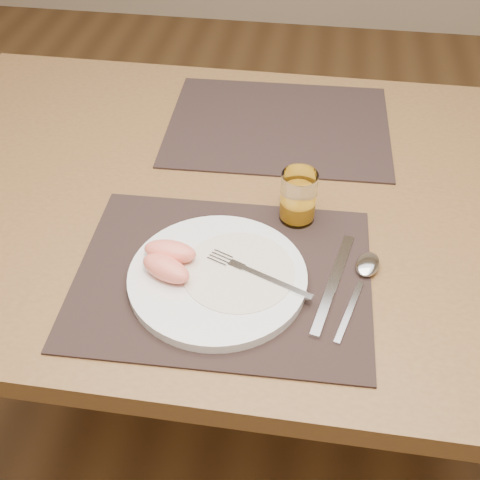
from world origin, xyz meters
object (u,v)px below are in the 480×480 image
object	(u,v)px
placemat_near	(223,276)
placemat_far	(278,125)
table	(258,226)
plate	(218,278)
fork	(250,271)
juice_glass	(298,199)
knife	(330,291)
spoon	(365,271)

from	to	relation	value
placemat_near	placemat_far	size ratio (longest dim) A/B	1.00
table	plate	world-z (taller)	plate
plate	fork	xyz separation A→B (m)	(0.05, 0.01, 0.01)
table	fork	world-z (taller)	fork
placemat_near	placemat_far	distance (m)	0.44
juice_glass	plate	bearing A→B (deg)	-122.67
juice_glass	table	bearing A→B (deg)	136.61
placemat_near	fork	xyz separation A→B (m)	(0.04, -0.00, 0.02)
placemat_near	plate	distance (m)	0.02
fork	table	bearing A→B (deg)	93.64
fork	juice_glass	xyz separation A→B (m)	(0.06, 0.16, 0.02)
placemat_near	juice_glass	bearing A→B (deg)	56.47
placemat_near	plate	bearing A→B (deg)	-112.39
fork	knife	xyz separation A→B (m)	(0.12, -0.01, -0.02)
plate	placemat_far	bearing A→B (deg)	84.26
table	plate	size ratio (longest dim) A/B	5.19
plate	knife	bearing A→B (deg)	0.65
table	placemat_far	bearing A→B (deg)	86.99
plate	spoon	bearing A→B (deg)	12.75
fork	juice_glass	world-z (taller)	juice_glass
table	fork	distance (m)	0.25
placemat_far	juice_glass	distance (m)	0.30
placemat_near	placemat_far	bearing A→B (deg)	84.83
knife	spoon	xyz separation A→B (m)	(0.05, 0.05, 0.00)
juice_glass	knife	bearing A→B (deg)	-68.96
spoon	juice_glass	bearing A→B (deg)	134.54
juice_glass	fork	bearing A→B (deg)	-110.51
placemat_near	fork	distance (m)	0.05
fork	knife	world-z (taller)	fork
fork	spoon	bearing A→B (deg)	12.79
table	placemat_near	world-z (taller)	placemat_near
fork	spoon	world-z (taller)	fork
spoon	knife	bearing A→B (deg)	-136.79
fork	knife	size ratio (longest dim) A/B	0.77
knife	placemat_near	bearing A→B (deg)	175.69
plate	table	bearing A→B (deg)	81.71
plate	juice_glass	bearing A→B (deg)	57.33
table	placemat_far	world-z (taller)	placemat_far
fork	placemat_near	bearing A→B (deg)	175.38
placemat_near	fork	world-z (taller)	fork
plate	juice_glass	size ratio (longest dim) A/B	2.98
placemat_near	placemat_far	xyz separation A→B (m)	(0.04, 0.44, 0.00)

